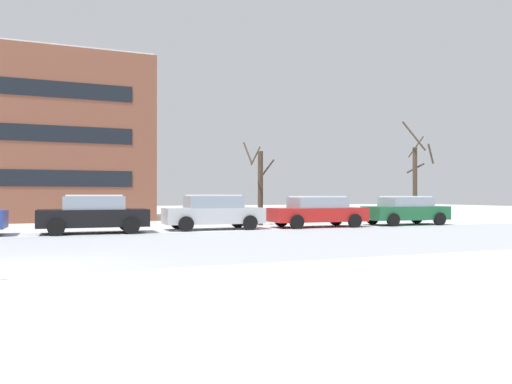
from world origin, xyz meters
name	(u,v)px	position (x,y,z in m)	size (l,w,h in m)	color
ground_plane	(23,269)	(0.00, 0.00, 0.00)	(120.00, 120.00, 0.00)	white
road_surface	(28,250)	(0.00, 3.86, 0.00)	(80.00, 9.72, 0.00)	#B7BCC4
parked_car_black	(94,214)	(2.20, 9.71, 0.78)	(4.27, 2.17, 1.54)	black
parked_car_silver	(213,212)	(7.29, 10.04, 0.78)	(4.41, 2.10, 1.54)	silver
parked_car_red	(317,211)	(12.37, 9.77, 0.75)	(4.63, 2.16, 1.47)	red
parked_car_green	(406,210)	(17.45, 9.70, 0.75)	(4.31, 2.17, 1.47)	#1E6038
tree_far_mid	(416,178)	(20.34, 12.38, 2.51)	(2.25, 2.06, 5.77)	#423326
tree_far_right	(260,185)	(10.44, 12.22, 2.02)	(1.45, 1.39, 4.23)	#423326
building_far_left	(26,140)	(-0.71, 22.77, 4.92)	(14.38, 8.73, 9.84)	brown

